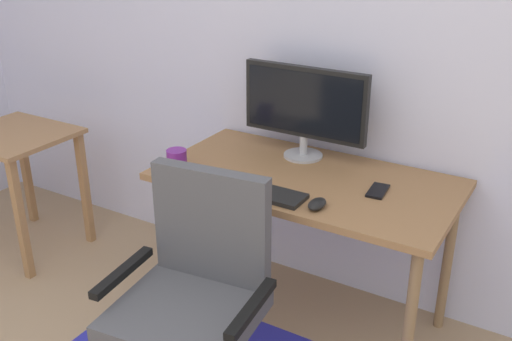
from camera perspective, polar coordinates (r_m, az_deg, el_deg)
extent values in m
cube|color=silver|center=(2.69, 11.57, 12.99)|extent=(6.00, 0.10, 2.60)
cube|color=#956941|center=(2.55, 4.82, -0.91)|extent=(1.28, 0.68, 0.03)
cylinder|color=olive|center=(2.79, -8.81, -7.30)|extent=(0.04, 0.04, 0.71)
cylinder|color=olive|center=(2.34, 14.49, -14.63)|extent=(0.04, 0.04, 0.71)
cylinder|color=olive|center=(3.18, -2.50, -2.96)|extent=(0.04, 0.04, 0.71)
cylinder|color=olive|center=(2.80, 17.95, -8.25)|extent=(0.04, 0.04, 0.71)
cylinder|color=#B2B2B7|center=(2.75, 4.55, 1.47)|extent=(0.18, 0.18, 0.01)
cylinder|color=#B2B2B7|center=(2.73, 4.59, 2.46)|extent=(0.04, 0.04, 0.09)
cube|color=black|center=(2.66, 4.73, 6.58)|extent=(0.59, 0.04, 0.32)
cube|color=black|center=(2.65, 4.53, 6.48)|extent=(0.55, 0.00, 0.28)
cube|color=black|center=(2.39, -0.14, -1.89)|extent=(0.43, 0.13, 0.02)
ellipsoid|color=black|center=(2.27, 5.90, -3.22)|extent=(0.06, 0.10, 0.03)
cylinder|color=#6D2285|center=(2.62, -7.63, 1.09)|extent=(0.09, 0.09, 0.09)
cube|color=black|center=(2.44, 11.65, -1.93)|extent=(0.08, 0.15, 0.01)
cube|color=#4C4C51|center=(2.18, -6.81, -13.66)|extent=(0.53, 0.53, 0.08)
cube|color=#4C4C51|center=(2.19, -4.32, -5.22)|extent=(0.46, 0.11, 0.44)
cube|color=black|center=(2.25, -12.73, -9.52)|extent=(0.08, 0.34, 0.03)
cube|color=black|center=(2.02, -0.42, -13.11)|extent=(0.08, 0.34, 0.03)
cube|color=#A27449|center=(3.42, -22.32, 3.19)|extent=(0.57, 0.52, 0.02)
cube|color=#A27449|center=(3.25, -21.71, -4.50)|extent=(0.04, 0.04, 0.67)
cube|color=#A27449|center=(3.85, -21.26, -0.04)|extent=(0.04, 0.04, 0.67)
cube|color=#A27449|center=(3.50, -16.15, -1.70)|extent=(0.04, 0.04, 0.67)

